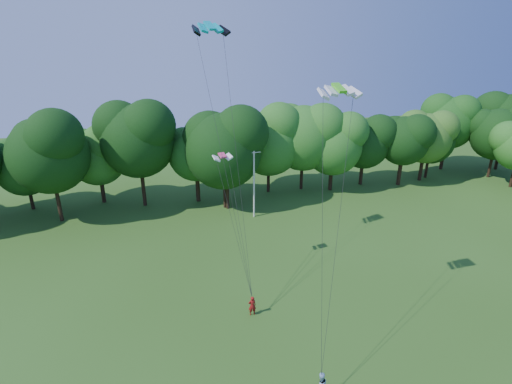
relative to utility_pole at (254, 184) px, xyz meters
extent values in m
cylinder|color=silver|center=(0.00, 0.00, -0.12)|extent=(0.20, 0.20, 7.95)
cube|color=silver|center=(0.00, 0.00, 3.66)|extent=(1.59, 0.20, 0.08)
imported|color=maroon|center=(-4.70, -16.93, -3.28)|extent=(0.61, 0.41, 1.62)
cube|color=#059DA7|center=(-5.66, -8.06, 16.36)|extent=(3.04, 1.91, 0.73)
cube|color=#49CE1F|center=(0.45, -18.30, 12.71)|extent=(2.65, 1.28, 0.54)
cube|color=#DE3D6E|center=(-5.48, -10.70, 6.79)|extent=(1.68, 1.04, 0.29)
cylinder|color=#302313|center=(-2.47, 3.17, -2.06)|extent=(0.46, 0.46, 4.07)
ellipsoid|color=#11330E|center=(-2.47, 3.17, 3.31)|extent=(8.14, 8.14, 8.88)
cylinder|color=#342414|center=(26.64, 5.78, -2.17)|extent=(0.43, 0.43, 3.85)
ellipsoid|color=#2F581B|center=(26.64, 5.78, 2.90)|extent=(7.70, 7.70, 8.40)
camera|label=1|loc=(-10.98, -40.91, 15.73)|focal=28.00mm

